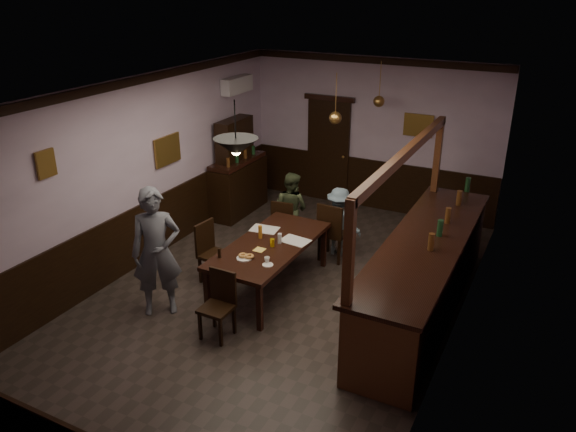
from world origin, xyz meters
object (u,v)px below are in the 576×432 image
Objects in this scene: chair_side at (211,249)px; person_standing at (157,252)px; chair_far_left at (284,223)px; bar_counter at (424,274)px; coffee_cup at (267,260)px; pendant_brass_mid at (335,118)px; chair_near at (219,301)px; chair_far_right at (332,230)px; person_seated_right at (339,222)px; soda_can at (272,243)px; dining_table at (270,247)px; pendant_brass_far at (379,102)px; sideboard at (238,176)px; pendant_iron at (236,147)px; person_seated_left at (291,208)px.

person_standing is at bearing 178.84° from chair_side.
bar_counter reaches higher than chair_far_left.
person_standing reaches higher than coffee_cup.
pendant_brass_mid is (-1.89, 1.23, 1.71)m from bar_counter.
chair_far_right is at bearing 79.91° from chair_near.
chair_near is 0.77× the size of person_seated_right.
soda_can is 2.28m from pendant_brass_mid.
dining_table is at bearing -72.86° from chair_side.
person_standing is at bearing -109.48° from pendant_brass_far.
pendant_brass_mid is at bearing 146.88° from bar_counter.
person_standing is 2.27× the size of pendant_brass_far.
dining_table is 2.23m from bar_counter.
dining_table is 2.32m from pendant_brass_mid.
soda_can is at bearing -49.15° from sideboard.
soda_can is 0.06× the size of sideboard.
person_seated_right is at bearing -91.07° from pendant_brass_far.
chair_far_right is at bearing -23.80° from sideboard.
coffee_cup is at bearing -153.55° from bar_counter.
chair_near reaches higher than coffee_cup.
person_standing is (-0.64, -2.52, 0.42)m from chair_far_left.
chair_near is (0.41, -2.61, -0.00)m from chair_far_left.
person_standing is 1.50m from coffee_cup.
person_seated_right is 1.70× the size of pendant_iron.
chair_far_left is 1.00× the size of chair_near.
person_seated_left is 1.89× the size of pendant_iron.
person_standing reaches higher than chair_side.
chair_far_right is 0.55× the size of person_standing.
person_seated_right is 2.36m from pendant_brass_far.
person_seated_right is 1.46× the size of pendant_brass_far.
chair_far_right is 0.29m from person_seated_right.
bar_counter is 3.67m from pendant_brass_far.
chair_near is 0.22× the size of bar_counter.
bar_counter is (2.11, 0.48, -0.22)m from soda_can.
chair_far_left is 0.69× the size of person_seated_left.
pendant_brass_far is at bearing 18.18° from sideboard.
sideboard is at bearing 155.19° from bar_counter.
bar_counter is at bearing -73.19° from chair_side.
pendant_brass_mid is at bearing 82.81° from soda_can.
bar_counter reaches higher than soda_can.
chair_far_right is 2.95m from person_standing.
coffee_cup is at bearing 81.85° from person_seated_right.
chair_side is at bearing 129.05° from chair_near.
pendant_iron reaches higher than person_seated_right.
soda_can is (1.01, 0.11, 0.29)m from chair_side.
soda_can is 3.60m from pendant_brass_far.
chair_far_left is 7.53× the size of soda_can.
bar_counter is 3.10m from pendant_iron.
person_standing is 3.47m from pendant_brass_mid.
pendant_iron is at bearing -97.17° from pendant_brass_mid.
person_seated_left reaches higher than chair_near.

